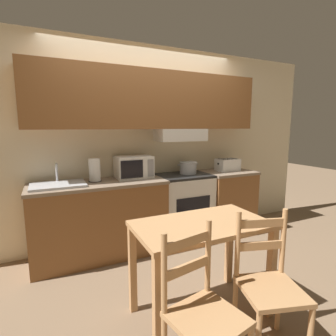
% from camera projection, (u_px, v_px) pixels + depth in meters
% --- Properties ---
extents(ground_plane, '(16.00, 16.00, 0.00)m').
position_uv_depth(ground_plane, '(149.00, 236.00, 3.68)').
color(ground_plane, '#7F664C').
extents(wall_back, '(5.32, 0.38, 2.55)m').
position_uv_depth(wall_back, '(150.00, 124.00, 3.38)').
color(wall_back, beige).
rests_on(wall_back, ground_plane).
extents(lower_counter_main, '(1.52, 0.58, 0.89)m').
position_uv_depth(lower_counter_main, '(101.00, 219.00, 3.06)').
color(lower_counter_main, brown).
rests_on(lower_counter_main, ground_plane).
extents(lower_counter_right_stub, '(0.71, 0.58, 0.89)m').
position_uv_depth(lower_counter_right_stub, '(226.00, 201.00, 3.83)').
color(lower_counter_right_stub, brown).
rests_on(lower_counter_right_stub, ground_plane).
extents(stove_range, '(0.69, 0.54, 0.89)m').
position_uv_depth(stove_range, '(183.00, 207.00, 3.54)').
color(stove_range, white).
rests_on(stove_range, ground_plane).
extents(cooking_pot, '(0.32, 0.24, 0.16)m').
position_uv_depth(cooking_pot, '(188.00, 167.00, 3.53)').
color(cooking_pot, '#B7BABF').
rests_on(cooking_pot, stove_range).
extents(microwave, '(0.43, 0.33, 0.27)m').
position_uv_depth(microwave, '(134.00, 167.00, 3.24)').
color(microwave, white).
rests_on(microwave, lower_counter_main).
extents(toaster, '(0.32, 0.22, 0.17)m').
position_uv_depth(toaster, '(227.00, 165.00, 3.76)').
color(toaster, white).
rests_on(toaster, lower_counter_right_stub).
extents(sink_basin, '(0.56, 0.41, 0.23)m').
position_uv_depth(sink_basin, '(58.00, 184.00, 2.81)').
color(sink_basin, '#B7BABF').
rests_on(sink_basin, lower_counter_main).
extents(paper_towel_roll, '(0.15, 0.15, 0.26)m').
position_uv_depth(paper_towel_roll, '(95.00, 170.00, 3.02)').
color(paper_towel_roll, black).
rests_on(paper_towel_roll, lower_counter_main).
extents(dining_table, '(1.05, 0.60, 0.78)m').
position_uv_depth(dining_table, '(202.00, 239.00, 2.06)').
color(dining_table, tan).
rests_on(dining_table, ground_plane).
extents(chair_left_of_table, '(0.45, 0.45, 0.95)m').
position_uv_depth(chair_left_of_table, '(202.00, 314.00, 1.50)').
color(chair_left_of_table, tan).
rests_on(chair_left_of_table, ground_plane).
extents(chair_right_of_table, '(0.47, 0.47, 0.95)m').
position_uv_depth(chair_right_of_table, '(268.00, 286.00, 1.77)').
color(chair_right_of_table, tan).
rests_on(chair_right_of_table, ground_plane).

